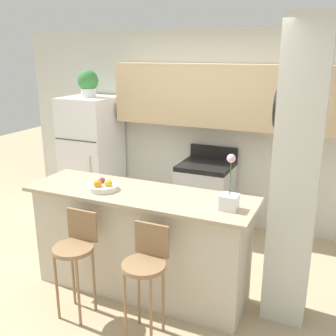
{
  "coord_description": "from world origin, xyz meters",
  "views": [
    {
      "loc": [
        1.63,
        -2.99,
        2.27
      ],
      "look_at": [
        0.0,
        0.67,
        1.08
      ],
      "focal_mm": 42.0,
      "sensor_mm": 36.0,
      "label": 1
    }
  ],
  "objects_px": {
    "potted_plant_on_fridge": "(88,83)",
    "fruit_bowl": "(103,186)",
    "stove_range": "(205,196)",
    "bar_stool_left": "(76,249)",
    "refrigerator": "(92,156)",
    "bar_stool_right": "(146,266)",
    "orchid_vase": "(229,197)"
  },
  "relations": [
    {
      "from": "stove_range",
      "to": "fruit_bowl",
      "type": "relative_size",
      "value": 3.83
    },
    {
      "from": "refrigerator",
      "to": "orchid_vase",
      "type": "height_order",
      "value": "refrigerator"
    },
    {
      "from": "refrigerator",
      "to": "stove_range",
      "type": "height_order",
      "value": "refrigerator"
    },
    {
      "from": "stove_range",
      "to": "potted_plant_on_fridge",
      "type": "bearing_deg",
      "value": -178.29
    },
    {
      "from": "fruit_bowl",
      "to": "refrigerator",
      "type": "bearing_deg",
      "value": 127.53
    },
    {
      "from": "potted_plant_on_fridge",
      "to": "fruit_bowl",
      "type": "height_order",
      "value": "potted_plant_on_fridge"
    },
    {
      "from": "stove_range",
      "to": "bar_stool_right",
      "type": "distance_m",
      "value": 2.12
    },
    {
      "from": "stove_range",
      "to": "potted_plant_on_fridge",
      "type": "xyz_separation_m",
      "value": [
        -1.69,
        -0.05,
        1.4
      ]
    },
    {
      "from": "bar_stool_right",
      "to": "orchid_vase",
      "type": "xyz_separation_m",
      "value": [
        0.53,
        0.48,
        0.5
      ]
    },
    {
      "from": "stove_range",
      "to": "fruit_bowl",
      "type": "height_order",
      "value": "fruit_bowl"
    },
    {
      "from": "stove_range",
      "to": "bar_stool_left",
      "type": "xyz_separation_m",
      "value": [
        -0.47,
        -2.1,
        0.17
      ]
    },
    {
      "from": "bar_stool_right",
      "to": "stove_range",
      "type": "bearing_deg",
      "value": 95.65
    },
    {
      "from": "refrigerator",
      "to": "bar_stool_right",
      "type": "xyz_separation_m",
      "value": [
        1.9,
        -2.05,
        -0.2
      ]
    },
    {
      "from": "potted_plant_on_fridge",
      "to": "stove_range",
      "type": "bearing_deg",
      "value": 1.71
    },
    {
      "from": "potted_plant_on_fridge",
      "to": "fruit_bowl",
      "type": "distance_m",
      "value": 2.17
    },
    {
      "from": "refrigerator",
      "to": "fruit_bowl",
      "type": "distance_m",
      "value": 2.03
    },
    {
      "from": "bar_stool_left",
      "to": "potted_plant_on_fridge",
      "type": "distance_m",
      "value": 2.68
    },
    {
      "from": "bar_stool_left",
      "to": "potted_plant_on_fridge",
      "type": "bearing_deg",
      "value": 120.82
    },
    {
      "from": "bar_stool_right",
      "to": "potted_plant_on_fridge",
      "type": "height_order",
      "value": "potted_plant_on_fridge"
    },
    {
      "from": "bar_stool_right",
      "to": "fruit_bowl",
      "type": "relative_size",
      "value": 3.41
    },
    {
      "from": "refrigerator",
      "to": "fruit_bowl",
      "type": "relative_size",
      "value": 5.99
    },
    {
      "from": "potted_plant_on_fridge",
      "to": "orchid_vase",
      "type": "height_order",
      "value": "potted_plant_on_fridge"
    },
    {
      "from": "refrigerator",
      "to": "potted_plant_on_fridge",
      "type": "bearing_deg",
      "value": 115.5
    },
    {
      "from": "bar_stool_left",
      "to": "fruit_bowl",
      "type": "bearing_deg",
      "value": 89.41
    },
    {
      "from": "potted_plant_on_fridge",
      "to": "fruit_bowl",
      "type": "relative_size",
      "value": 1.29
    },
    {
      "from": "potted_plant_on_fridge",
      "to": "fruit_bowl",
      "type": "bearing_deg",
      "value": -52.47
    },
    {
      "from": "bar_stool_left",
      "to": "bar_stool_right",
      "type": "height_order",
      "value": "same"
    },
    {
      "from": "refrigerator",
      "to": "potted_plant_on_fridge",
      "type": "relative_size",
      "value": 4.64
    },
    {
      "from": "bar_stool_left",
      "to": "refrigerator",
      "type": "bearing_deg",
      "value": 120.83
    },
    {
      "from": "refrigerator",
      "to": "fruit_bowl",
      "type": "bearing_deg",
      "value": -52.47
    },
    {
      "from": "bar_stool_right",
      "to": "orchid_vase",
      "type": "distance_m",
      "value": 0.87
    },
    {
      "from": "refrigerator",
      "to": "potted_plant_on_fridge",
      "type": "height_order",
      "value": "potted_plant_on_fridge"
    }
  ]
}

